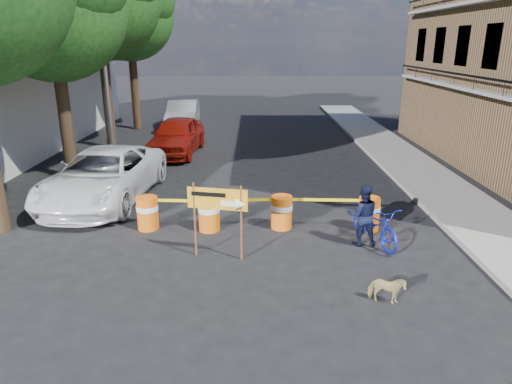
{
  "coord_description": "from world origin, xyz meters",
  "views": [
    {
      "loc": [
        -0.07,
        -9.27,
        4.8
      ],
      "look_at": [
        -0.02,
        1.34,
        1.3
      ],
      "focal_mm": 32.0,
      "sensor_mm": 36.0,
      "label": 1
    }
  ],
  "objects_px": {
    "sedan_red": "(176,136)",
    "sedan_silver": "(183,115)",
    "barrel_mid_left": "(209,214)",
    "bicycle": "(377,206)",
    "barrel_far_right": "(369,213)",
    "detour_sign": "(225,205)",
    "pedestrian": "(363,215)",
    "barrel_far_left": "(148,212)",
    "dog": "(386,290)",
    "barrel_mid_right": "(281,211)",
    "suv_white": "(104,176)"
  },
  "relations": [
    {
      "from": "sedan_red",
      "to": "sedan_silver",
      "type": "height_order",
      "value": "sedan_red"
    },
    {
      "from": "barrel_mid_left",
      "to": "bicycle",
      "type": "height_order",
      "value": "bicycle"
    },
    {
      "from": "barrel_mid_left",
      "to": "bicycle",
      "type": "xyz_separation_m",
      "value": [
        4.2,
        -0.83,
        0.52
      ]
    },
    {
      "from": "barrel_far_right",
      "to": "detour_sign",
      "type": "height_order",
      "value": "detour_sign"
    },
    {
      "from": "pedestrian",
      "to": "sedan_red",
      "type": "bearing_deg",
      "value": -55.01
    },
    {
      "from": "sedan_silver",
      "to": "barrel_far_left",
      "type": "bearing_deg",
      "value": -87.96
    },
    {
      "from": "barrel_far_left",
      "to": "sedan_silver",
      "type": "distance_m",
      "value": 15.21
    },
    {
      "from": "pedestrian",
      "to": "dog",
      "type": "height_order",
      "value": "pedestrian"
    },
    {
      "from": "barrel_far_right",
      "to": "sedan_red",
      "type": "xyz_separation_m",
      "value": [
        -6.52,
        8.77,
        0.34
      ]
    },
    {
      "from": "pedestrian",
      "to": "bicycle",
      "type": "distance_m",
      "value": 0.42
    },
    {
      "from": "barrel_mid_right",
      "to": "pedestrian",
      "type": "xyz_separation_m",
      "value": [
        1.92,
        -1.07,
        0.3
      ]
    },
    {
      "from": "barrel_far_left",
      "to": "sedan_silver",
      "type": "xyz_separation_m",
      "value": [
        -1.28,
        15.15,
        0.31
      ]
    },
    {
      "from": "barrel_mid_right",
      "to": "barrel_far_right",
      "type": "height_order",
      "value": "same"
    },
    {
      "from": "barrel_far_right",
      "to": "sedan_silver",
      "type": "xyz_separation_m",
      "value": [
        -7.19,
        15.23,
        0.31
      ]
    },
    {
      "from": "dog",
      "to": "suv_white",
      "type": "height_order",
      "value": "suv_white"
    },
    {
      "from": "detour_sign",
      "to": "sedan_silver",
      "type": "distance_m",
      "value": 17.29
    },
    {
      "from": "bicycle",
      "to": "sedan_silver",
      "type": "bearing_deg",
      "value": 96.62
    },
    {
      "from": "barrel_mid_right",
      "to": "sedan_silver",
      "type": "height_order",
      "value": "sedan_silver"
    },
    {
      "from": "barrel_far_right",
      "to": "sedan_silver",
      "type": "relative_size",
      "value": 0.19
    },
    {
      "from": "barrel_far_left",
      "to": "barrel_mid_right",
      "type": "bearing_deg",
      "value": 0.78
    },
    {
      "from": "barrel_mid_right",
      "to": "suv_white",
      "type": "bearing_deg",
      "value": 157.09
    },
    {
      "from": "dog",
      "to": "sedan_red",
      "type": "distance_m",
      "value": 13.8
    },
    {
      "from": "pedestrian",
      "to": "dog",
      "type": "xyz_separation_m",
      "value": [
        -0.12,
        -2.69,
        -0.48
      ]
    },
    {
      "from": "detour_sign",
      "to": "pedestrian",
      "type": "relative_size",
      "value": 1.16
    },
    {
      "from": "barrel_mid_right",
      "to": "bicycle",
      "type": "height_order",
      "value": "bicycle"
    },
    {
      "from": "sedan_silver",
      "to": "bicycle",
      "type": "bearing_deg",
      "value": -68.87
    },
    {
      "from": "pedestrian",
      "to": "dog",
      "type": "distance_m",
      "value": 2.74
    },
    {
      "from": "bicycle",
      "to": "sedan_silver",
      "type": "height_order",
      "value": "bicycle"
    },
    {
      "from": "bicycle",
      "to": "barrel_far_right",
      "type": "bearing_deg",
      "value": 69.05
    },
    {
      "from": "detour_sign",
      "to": "suv_white",
      "type": "distance_m",
      "value": 5.83
    },
    {
      "from": "barrel_far_right",
      "to": "suv_white",
      "type": "distance_m",
      "value": 8.16
    },
    {
      "from": "detour_sign",
      "to": "sedan_red",
      "type": "height_order",
      "value": "detour_sign"
    },
    {
      "from": "barrel_mid_left",
      "to": "pedestrian",
      "type": "xyz_separation_m",
      "value": [
        3.85,
        -0.92,
        0.3
      ]
    },
    {
      "from": "detour_sign",
      "to": "sedan_red",
      "type": "relative_size",
      "value": 0.38
    },
    {
      "from": "barrel_far_left",
      "to": "barrel_mid_left",
      "type": "relative_size",
      "value": 1.0
    },
    {
      "from": "barrel_mid_left",
      "to": "dog",
      "type": "xyz_separation_m",
      "value": [
        3.73,
        -3.61,
        -0.18
      ]
    },
    {
      "from": "pedestrian",
      "to": "sedan_silver",
      "type": "bearing_deg",
      "value": -64.42
    },
    {
      "from": "barrel_far_left",
      "to": "pedestrian",
      "type": "relative_size",
      "value": 0.58
    },
    {
      "from": "barrel_far_right",
      "to": "sedan_red",
      "type": "distance_m",
      "value": 10.94
    },
    {
      "from": "pedestrian",
      "to": "detour_sign",
      "type": "bearing_deg",
      "value": 15.65
    },
    {
      "from": "bicycle",
      "to": "dog",
      "type": "distance_m",
      "value": 2.91
    },
    {
      "from": "suv_white",
      "to": "sedan_silver",
      "type": "bearing_deg",
      "value": 92.48
    },
    {
      "from": "barrel_far_left",
      "to": "bicycle",
      "type": "bearing_deg",
      "value": -9.05
    },
    {
      "from": "barrel_far_left",
      "to": "barrel_mid_left",
      "type": "xyz_separation_m",
      "value": [
        1.66,
        -0.1,
        0.0
      ]
    },
    {
      "from": "pedestrian",
      "to": "bicycle",
      "type": "bearing_deg",
      "value": -162.48
    },
    {
      "from": "barrel_mid_left",
      "to": "pedestrian",
      "type": "bearing_deg",
      "value": -13.49
    },
    {
      "from": "barrel_far_left",
      "to": "barrel_far_right",
      "type": "bearing_deg",
      "value": -0.72
    },
    {
      "from": "barrel_mid_left",
      "to": "suv_white",
      "type": "bearing_deg",
      "value": 145.18
    },
    {
      "from": "dog",
      "to": "sedan_red",
      "type": "bearing_deg",
      "value": 41.8
    },
    {
      "from": "sedan_red",
      "to": "suv_white",
      "type": "bearing_deg",
      "value": -96.94
    }
  ]
}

